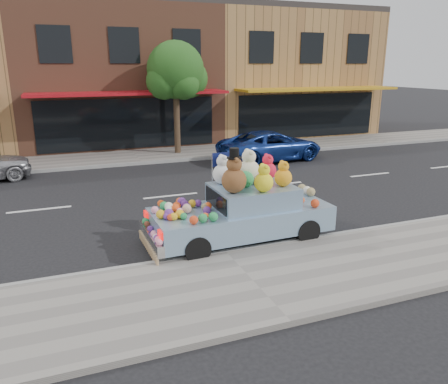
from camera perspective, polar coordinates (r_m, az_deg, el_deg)
name	(u,v)px	position (r m, az deg, el deg)	size (l,w,h in m)	color
ground	(171,196)	(14.44, -6.98, -0.51)	(120.00, 120.00, 0.00)	black
near_sidewalk	(253,283)	(8.69, 3.79, -11.79)	(60.00, 3.00, 0.12)	gray
far_sidewalk	(136,157)	(20.62, -11.43, 4.55)	(60.00, 3.00, 0.12)	gray
near_kerb	(225,253)	(9.93, 0.16, -7.97)	(60.00, 0.12, 0.13)	gray
far_kerb	(142,163)	(19.17, -10.66, 3.72)	(60.00, 0.12, 0.13)	gray
storefront_mid	(115,74)	(25.63, -14.07, 14.71)	(10.00, 9.80, 7.30)	brown
storefront_right	(277,73)	(28.67, 6.89, 15.18)	(10.00, 9.80, 7.30)	#A27644
street_tree	(176,75)	(20.68, -6.31, 14.95)	(3.00, 2.70, 5.22)	#38281C
car_blue	(271,146)	(19.69, 6.13, 6.03)	(2.21, 4.80, 1.33)	navy
art_car	(242,208)	(10.54, 2.36, -2.15)	(4.53, 1.87, 2.38)	black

